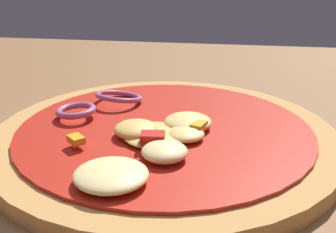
# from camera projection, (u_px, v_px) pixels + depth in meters

# --- Properties ---
(dining_table) EXTENTS (1.31, 0.84, 0.03)m
(dining_table) POSITION_uv_depth(u_px,v_px,m) (106.00, 180.00, 0.37)
(dining_table) COLOR brown
(dining_table) RESTS_ON ground
(pizza) EXTENTS (0.28, 0.28, 0.03)m
(pizza) POSITION_uv_depth(u_px,v_px,m) (163.00, 139.00, 0.38)
(pizza) COLOR tan
(pizza) RESTS_ON dining_table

